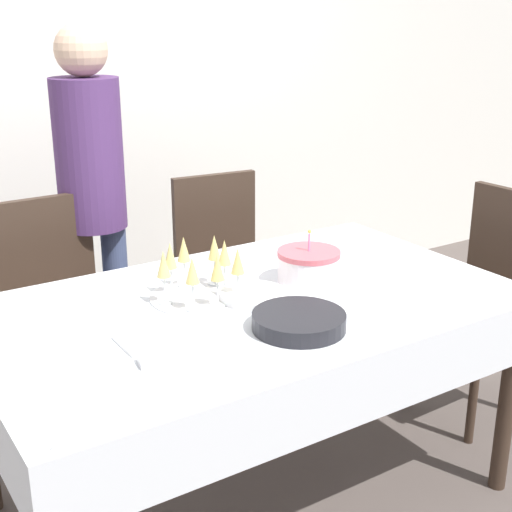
{
  "coord_description": "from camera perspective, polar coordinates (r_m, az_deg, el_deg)",
  "views": [
    {
      "loc": [
        -1.14,
        -1.8,
        1.64
      ],
      "look_at": [
        0.06,
        0.07,
        0.88
      ],
      "focal_mm": 50.0,
      "sensor_mm": 36.0,
      "label": 1
    }
  ],
  "objects": [
    {
      "name": "birthday_cake",
      "position": [
        2.44,
        4.23,
        -0.85
      ],
      "size": [
        0.22,
        0.22,
        0.19
      ],
      "color": "white",
      "rests_on": "dining_table"
    },
    {
      "name": "person_standing",
      "position": [
        3.06,
        -13.05,
        5.69
      ],
      "size": [
        0.28,
        0.28,
        1.61
      ],
      "color": "#3F4C72",
      "rests_on": "ground_plane"
    },
    {
      "name": "dining_chair_far_right",
      "position": [
        3.25,
        -2.47,
        -1.28
      ],
      "size": [
        0.46,
        0.46,
        0.96
      ],
      "color": "#38281E",
      "rests_on": "ground_plane"
    },
    {
      "name": "ground_plane",
      "position": [
        2.7,
        -0.4,
        -18.68
      ],
      "size": [
        12.0,
        12.0,
        0.0
      ],
      "primitive_type": "plane",
      "color": "#564C47"
    },
    {
      "name": "napkin_pile",
      "position": [
        2.05,
        -8.75,
        -6.66
      ],
      "size": [
        0.15,
        0.15,
        0.01
      ],
      "color": "white",
      "rests_on": "dining_table"
    },
    {
      "name": "plate_stack_dessert",
      "position": [
        2.3,
        -0.2,
        -3.22
      ],
      "size": [
        0.22,
        0.22,
        0.03
      ],
      "color": "white",
      "rests_on": "dining_table"
    },
    {
      "name": "dining_table",
      "position": [
        2.35,
        -0.44,
        -5.83
      ],
      "size": [
        1.73,
        1.02,
        0.76
      ],
      "color": "white",
      "rests_on": "ground_plane"
    },
    {
      "name": "fork_pile",
      "position": [
        1.93,
        -6.87,
        -8.07
      ],
      "size": [
        0.18,
        0.09,
        0.02
      ],
      "color": "silver",
      "rests_on": "dining_table"
    },
    {
      "name": "wall_back",
      "position": [
        3.7,
        -15.17,
        13.72
      ],
      "size": [
        8.0,
        0.05,
        2.7
      ],
      "color": "silver",
      "rests_on": "ground_plane"
    },
    {
      "name": "cake_knife",
      "position": [
        2.3,
        6.09,
        -3.75
      ],
      "size": [
        0.3,
        0.08,
        0.0
      ],
      "color": "silver",
      "rests_on": "dining_table"
    },
    {
      "name": "dining_chair_far_left",
      "position": [
        2.96,
        -15.52,
        -4.04
      ],
      "size": [
        0.43,
        0.43,
        0.96
      ],
      "color": "#38281E",
      "rests_on": "ground_plane"
    },
    {
      "name": "champagne_tray",
      "position": [
        2.3,
        -4.45,
        -1.3
      ],
      "size": [
        0.33,
        0.33,
        0.18
      ],
      "color": "silver",
      "rests_on": "dining_table"
    },
    {
      "name": "dining_chair_right_end",
      "position": [
        3.15,
        18.06,
        -2.88
      ],
      "size": [
        0.43,
        0.43,
        0.96
      ],
      "color": "#38281E",
      "rests_on": "ground_plane"
    },
    {
      "name": "plate_stack_main",
      "position": [
        2.1,
        3.38,
        -5.25
      ],
      "size": [
        0.28,
        0.28,
        0.05
      ],
      "color": "black",
      "rests_on": "dining_table"
    }
  ]
}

